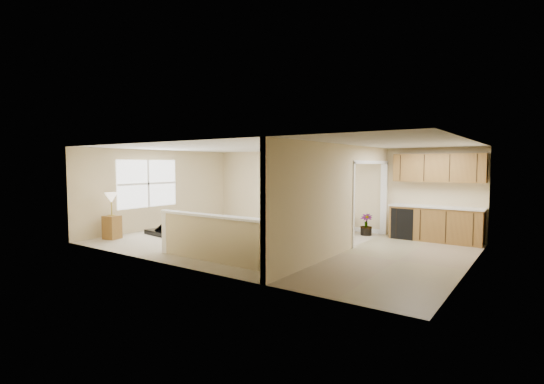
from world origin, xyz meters
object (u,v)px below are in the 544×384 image
Objects in this scene: piano_bench at (227,232)px; lamp_stand at (112,219)px; small_plant at (366,226)px; loveseat at (326,223)px; accent_table at (300,214)px; piano at (175,216)px; palm_plant at (283,206)px.

lamp_stand reaches higher than piano_bench.
lamp_stand is (-5.51, -4.54, 0.28)m from small_plant.
small_plant is (1.16, 0.24, -0.03)m from loveseat.
loveseat is 2.27× the size of accent_table.
small_plant is at bearing -3.52° from accent_table.
accent_table is 0.54× the size of lamp_stand.
piano is 2.66× the size of small_plant.
palm_plant is at bearing 177.27° from small_plant.
accent_table reaches higher than piano_bench.
accent_table is at bearing 0.00° from palm_plant.
loveseat reaches higher than small_plant.
piano_bench is 3.14m from palm_plant.
lamp_stand is (-4.35, -4.30, 0.25)m from loveseat.
palm_plant is (-0.67, 0.00, 0.21)m from accent_table.
loveseat is 1.23m from accent_table.
lamp_stand is (-2.80, -1.58, 0.29)m from piano_bench.
small_plant is at bearing -2.73° from palm_plant.
loveseat is 6.12m from lamp_stand.
accent_table is 2.33m from small_plant.
small_plant is at bearing -8.38° from loveseat.
piano_bench is at bearing 7.17° from piano.
piano reaches higher than loveseat.
small_plant is (2.99, -0.14, -0.39)m from palm_plant.
loveseat is 1.24× the size of lamp_stand.
accent_table is at bearing 142.06° from loveseat.
palm_plant is at bearing 61.76° from lamp_stand.
small_plant is 0.49× the size of lamp_stand.
loveseat reaches higher than accent_table.
accent_table reaches higher than small_plant.
loveseat is (1.55, 2.72, 0.04)m from piano_bench.
loveseat is 1.19m from small_plant.
palm_plant reaches higher than lamp_stand.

